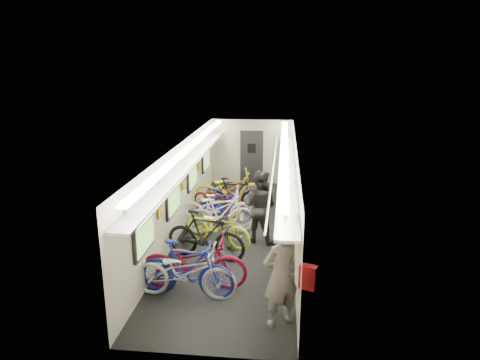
% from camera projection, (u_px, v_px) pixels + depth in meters
% --- Properties ---
extents(train_car_shell, '(10.00, 10.00, 10.00)m').
position_uv_depth(train_car_shell, '(227.00, 167.00, 11.77)').
color(train_car_shell, black).
rests_on(train_car_shell, ground).
extents(bicycle_0, '(2.07, 0.79, 1.07)m').
position_uv_depth(bicycle_0, '(185.00, 272.00, 8.24)').
color(bicycle_0, '#B6B6BB').
rests_on(bicycle_0, ground).
extents(bicycle_1, '(1.99, 0.78, 1.16)m').
position_uv_depth(bicycle_1, '(187.00, 269.00, 8.26)').
color(bicycle_1, navy).
rests_on(bicycle_1, ground).
extents(bicycle_2, '(2.19, 0.85, 1.14)m').
position_uv_depth(bicycle_2, '(194.00, 262.00, 8.57)').
color(bicycle_2, maroon).
rests_on(bicycle_2, ground).
extents(bicycle_3, '(2.02, 0.99, 1.17)m').
position_uv_depth(bicycle_3, '(205.00, 235.00, 9.84)').
color(bicycle_3, black).
rests_on(bicycle_3, ground).
extents(bicycle_4, '(1.94, 1.33, 0.97)m').
position_uv_depth(bicycle_4, '(218.00, 227.00, 10.64)').
color(bicycle_4, yellow).
rests_on(bicycle_4, ground).
extents(bicycle_5, '(1.89, 0.85, 1.10)m').
position_uv_depth(bicycle_5, '(221.00, 214.00, 11.35)').
color(bicycle_5, silver).
rests_on(bicycle_5, ground).
extents(bicycle_6, '(2.17, 0.86, 1.12)m').
position_uv_depth(bicycle_6, '(217.00, 207.00, 11.80)').
color(bicycle_6, silver).
rests_on(bicycle_6, ground).
extents(bicycle_7, '(1.62, 0.79, 0.94)m').
position_uv_depth(bicycle_7, '(224.00, 205.00, 12.29)').
color(bicycle_7, '#1E1A9D').
rests_on(bicycle_7, ground).
extents(bicycle_8, '(1.92, 1.33, 0.96)m').
position_uv_depth(bicycle_8, '(219.00, 199.00, 12.75)').
color(bicycle_8, maroon).
rests_on(bicycle_8, ground).
extents(bicycle_9, '(1.87, 0.77, 1.09)m').
position_uv_depth(bicycle_9, '(234.00, 195.00, 12.97)').
color(bicycle_9, black).
rests_on(bicycle_9, ground).
extents(bicycle_10, '(2.32, 1.27, 1.16)m').
position_uv_depth(bicycle_10, '(229.00, 189.00, 13.48)').
color(bicycle_10, gold).
rests_on(bicycle_10, ground).
extents(passenger_near, '(0.82, 0.74, 1.87)m').
position_uv_depth(passenger_near, '(281.00, 275.00, 7.28)').
color(passenger_near, slate).
rests_on(passenger_near, ground).
extents(passenger_mid, '(1.10, 0.97, 1.88)m').
position_uv_depth(passenger_mid, '(260.00, 206.00, 10.72)').
color(passenger_mid, black).
rests_on(passenger_mid, ground).
extents(backpack, '(0.29, 0.22, 0.38)m').
position_uv_depth(backpack, '(308.00, 277.00, 6.51)').
color(backpack, '#B21118').
rests_on(backpack, passenger_near).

